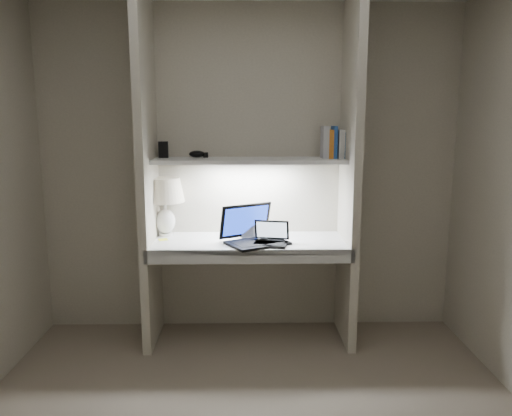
{
  "coord_description": "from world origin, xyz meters",
  "views": [
    {
      "loc": [
        -0.02,
        -2.35,
        1.67
      ],
      "look_at": [
        0.05,
        1.05,
        1.04
      ],
      "focal_mm": 35.0,
      "sensor_mm": 36.0,
      "label": 1
    }
  ],
  "objects_px": {
    "book_row": "(336,143)",
    "laptop_netbook": "(270,239)",
    "laptop_main": "(253,234)",
    "speaker": "(247,228)",
    "table_lamp": "(165,197)"
  },
  "relations": [
    {
      "from": "table_lamp",
      "to": "laptop_netbook",
      "type": "distance_m",
      "value": 0.88
    },
    {
      "from": "laptop_netbook",
      "to": "speaker",
      "type": "height_order",
      "value": "laptop_netbook"
    },
    {
      "from": "table_lamp",
      "to": "speaker",
      "type": "bearing_deg",
      "value": -6.48
    },
    {
      "from": "laptop_netbook",
      "to": "book_row",
      "type": "relative_size",
      "value": 1.23
    },
    {
      "from": "laptop_main",
      "to": "book_row",
      "type": "height_order",
      "value": "book_row"
    },
    {
      "from": "laptop_main",
      "to": "book_row",
      "type": "relative_size",
      "value": 2.23
    },
    {
      "from": "laptop_netbook",
      "to": "speaker",
      "type": "xyz_separation_m",
      "value": [
        -0.16,
        0.2,
        0.04
      ]
    },
    {
      "from": "laptop_netbook",
      "to": "book_row",
      "type": "height_order",
      "value": "book_row"
    },
    {
      "from": "laptop_netbook",
      "to": "laptop_main",
      "type": "bearing_deg",
      "value": 171.43
    },
    {
      "from": "laptop_main",
      "to": "table_lamp",
      "type": "bearing_deg",
      "value": 131.23
    },
    {
      "from": "laptop_main",
      "to": "laptop_netbook",
      "type": "height_order",
      "value": "laptop_main"
    },
    {
      "from": "table_lamp",
      "to": "book_row",
      "type": "bearing_deg",
      "value": -1.8
    },
    {
      "from": "laptop_main",
      "to": "laptop_netbook",
      "type": "relative_size",
      "value": 1.81
    },
    {
      "from": "book_row",
      "to": "laptop_netbook",
      "type": "bearing_deg",
      "value": -154.81
    },
    {
      "from": "laptop_main",
      "to": "speaker",
      "type": "distance_m",
      "value": 0.16
    }
  ]
}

